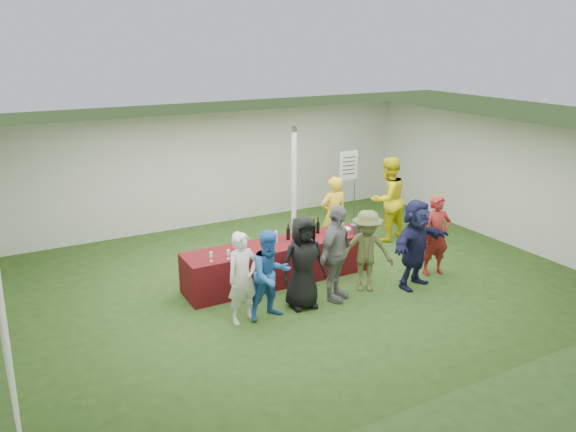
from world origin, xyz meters
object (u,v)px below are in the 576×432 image
dump_bucket (356,229)px  staff_pourer (333,215)px  customer_1 (271,275)px  customer_6 (436,235)px  customer_5 (416,244)px  serving_table (279,262)px  customer_0 (243,278)px  wine_list_sign (348,171)px  staff_back (388,199)px  customer_2 (303,262)px  customer_4 (366,251)px  customer_3 (336,253)px

dump_bucket → staff_pourer: 0.96m
customer_1 → customer_6: bearing=-1.7°
staff_pourer → customer_5: staff_pourer is taller
serving_table → customer_0: customer_0 is taller
wine_list_sign → staff_back: size_ratio=0.95×
staff_back → customer_6: size_ratio=1.21×
customer_0 → customer_2: 1.10m
customer_4 → staff_pourer: bearing=102.0°
staff_pourer → customer_4: staff_pourer is taller
customer_2 → customer_3: bearing=4.1°
dump_bucket → customer_6: 1.52m
customer_2 → customer_6: bearing=6.6°
staff_back → customer_6: bearing=71.4°
dump_bucket → customer_0: bearing=-162.1°
customer_1 → customer_5: size_ratio=0.90×
customer_2 → dump_bucket: bearing=34.6°
customer_0 → wine_list_sign: bearing=29.4°
customer_0 → customer_2: customer_2 is taller
customer_4 → customer_2: bearing=-151.8°
dump_bucket → customer_2: bearing=-151.9°
dump_bucket → customer_4: 0.96m
staff_back → customer_5: 2.51m
customer_3 → customer_4: customer_3 is taller
staff_pourer → customer_3: 2.23m
customer_6 → customer_5: bearing=-147.8°
serving_table → customer_3: bearing=-66.5°
customer_0 → customer_5: customer_5 is taller
dump_bucket → customer_0: 2.95m
dump_bucket → customer_3: (-1.08, -0.94, 0.02)m
customer_4 → customer_6: customer_6 is taller
customer_4 → serving_table: bearing=164.3°
serving_table → staff_back: (3.19, 0.86, 0.57)m
customer_5 → customer_0: bearing=160.2°
dump_bucket → staff_back: (1.61, 1.08, 0.11)m
customer_1 → customer_3: (1.28, 0.06, 0.11)m
wine_list_sign → customer_1: size_ratio=1.21×
customer_3 → customer_0: bearing=148.7°
staff_back → customer_5: (-1.12, -2.24, -0.12)m
wine_list_sign → customer_1: wine_list_sign is taller
dump_bucket → customer_0: size_ratio=0.14×
serving_table → customer_2: size_ratio=2.25×
customer_5 → customer_6: 0.78m
serving_table → dump_bucket: (1.58, -0.22, 0.46)m
wine_list_sign → customer_1: bearing=-138.0°
customer_4 → customer_5: size_ratio=0.91×
customer_6 → customer_1: bearing=-165.9°
customer_3 → customer_5: (1.57, -0.23, -0.03)m
wine_list_sign → customer_0: size_ratio=1.19×
serving_table → customer_2: 1.21m
customer_1 → dump_bucket: bearing=19.7°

